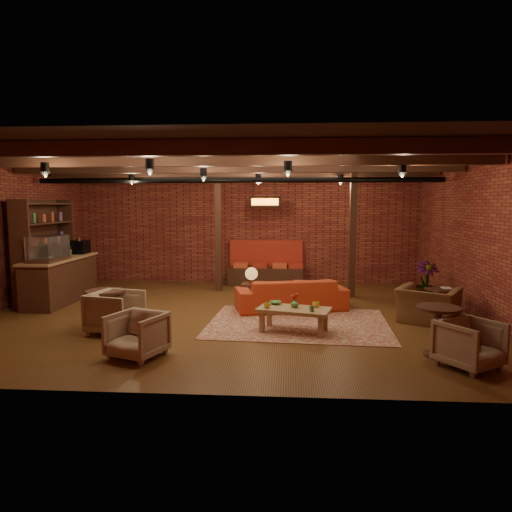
# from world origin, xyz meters

# --- Properties ---
(floor) EXTENTS (10.00, 10.00, 0.00)m
(floor) POSITION_xyz_m (0.00, 0.00, 0.00)
(floor) COLOR #3E1F0F
(floor) RESTS_ON ground
(ceiling) EXTENTS (10.00, 8.00, 0.02)m
(ceiling) POSITION_xyz_m (0.00, 0.00, 3.20)
(ceiling) COLOR black
(ceiling) RESTS_ON wall_back
(wall_back) EXTENTS (10.00, 0.02, 3.20)m
(wall_back) POSITION_xyz_m (0.00, 4.00, 1.60)
(wall_back) COLOR maroon
(wall_back) RESTS_ON ground
(wall_front) EXTENTS (10.00, 0.02, 3.20)m
(wall_front) POSITION_xyz_m (0.00, -4.00, 1.60)
(wall_front) COLOR maroon
(wall_front) RESTS_ON ground
(wall_right) EXTENTS (0.02, 8.00, 3.20)m
(wall_right) POSITION_xyz_m (5.00, 0.00, 1.60)
(wall_right) COLOR maroon
(wall_right) RESTS_ON ground
(ceiling_beams) EXTENTS (9.80, 6.40, 0.22)m
(ceiling_beams) POSITION_xyz_m (0.00, 0.00, 3.08)
(ceiling_beams) COLOR black
(ceiling_beams) RESTS_ON ceiling
(ceiling_pipe) EXTENTS (9.60, 0.12, 0.12)m
(ceiling_pipe) POSITION_xyz_m (0.00, 1.60, 2.85)
(ceiling_pipe) COLOR black
(ceiling_pipe) RESTS_ON ceiling
(post_left) EXTENTS (0.16, 0.16, 3.20)m
(post_left) POSITION_xyz_m (-0.60, 2.60, 1.60)
(post_left) COLOR black
(post_left) RESTS_ON ground
(post_right) EXTENTS (0.16, 0.16, 3.20)m
(post_right) POSITION_xyz_m (2.80, 2.00, 1.60)
(post_right) COLOR black
(post_right) RESTS_ON ground
(service_counter) EXTENTS (0.80, 2.50, 1.60)m
(service_counter) POSITION_xyz_m (-4.10, 1.00, 0.80)
(service_counter) COLOR black
(service_counter) RESTS_ON ground
(plant_counter) EXTENTS (0.35, 0.39, 0.30)m
(plant_counter) POSITION_xyz_m (-4.00, 1.20, 1.22)
(plant_counter) COLOR #337F33
(plant_counter) RESTS_ON service_counter
(shelving_hutch) EXTENTS (0.52, 2.00, 2.40)m
(shelving_hutch) POSITION_xyz_m (-4.50, 1.10, 1.20)
(shelving_hutch) COLOR black
(shelving_hutch) RESTS_ON ground
(banquette) EXTENTS (2.10, 0.70, 1.00)m
(banquette) POSITION_xyz_m (0.60, 3.55, 0.50)
(banquette) COLOR #AA2A1C
(banquette) RESTS_ON ground
(service_sign) EXTENTS (0.86, 0.06, 0.30)m
(service_sign) POSITION_xyz_m (0.60, 3.10, 2.35)
(service_sign) COLOR orange
(service_sign) RESTS_ON ceiling
(ceiling_spotlights) EXTENTS (6.40, 4.40, 0.28)m
(ceiling_spotlights) POSITION_xyz_m (0.00, 0.00, 2.86)
(ceiling_spotlights) COLOR black
(ceiling_spotlights) RESTS_ON ceiling
(rug) EXTENTS (3.57, 2.82, 0.01)m
(rug) POSITION_xyz_m (1.43, -0.61, 0.01)
(rug) COLOR maroon
(rug) RESTS_ON floor
(sofa) EXTENTS (2.51, 1.46, 0.69)m
(sofa) POSITION_xyz_m (1.29, 0.53, 0.34)
(sofa) COLOR #AC3117
(sofa) RESTS_ON floor
(coffee_table) EXTENTS (1.40, 0.94, 0.69)m
(coffee_table) POSITION_xyz_m (1.32, -1.19, 0.39)
(coffee_table) COLOR #9A7D48
(coffee_table) RESTS_ON floor
(side_table_lamp) EXTENTS (0.44, 0.44, 0.89)m
(side_table_lamp) POSITION_xyz_m (0.41, 0.77, 0.68)
(side_table_lamp) COLOR black
(side_table_lamp) RESTS_ON floor
(round_table_left) EXTENTS (0.69, 0.69, 0.72)m
(round_table_left) POSITION_xyz_m (-2.14, -1.22, 0.49)
(round_table_left) COLOR black
(round_table_left) RESTS_ON floor
(armchair_a) EXTENTS (0.91, 0.95, 0.83)m
(armchair_a) POSITION_xyz_m (-1.85, -1.46, 0.42)
(armchair_a) COLOR #B3A88B
(armchair_a) RESTS_ON floor
(armchair_b) EXTENTS (0.93, 0.90, 0.75)m
(armchair_b) POSITION_xyz_m (-1.05, -2.72, 0.38)
(armchair_b) COLOR #B3A88B
(armchair_b) RESTS_ON floor
(armchair_right) EXTENTS (1.27, 1.15, 0.93)m
(armchair_right) POSITION_xyz_m (3.94, -0.39, 0.47)
(armchair_right) COLOR brown
(armchair_right) RESTS_ON floor
(side_table_book) EXTENTS (0.62, 0.62, 0.58)m
(side_table_book) POSITION_xyz_m (4.40, 0.26, 0.51)
(side_table_book) COLOR black
(side_table_book) RESTS_ON floor
(round_table_right) EXTENTS (0.65, 0.65, 0.77)m
(round_table_right) POSITION_xyz_m (3.48, -2.37, 0.51)
(round_table_right) COLOR black
(round_table_right) RESTS_ON floor
(armchair_far) EXTENTS (0.99, 0.98, 0.75)m
(armchair_far) POSITION_xyz_m (3.77, -2.84, 0.38)
(armchair_far) COLOR #B3A88B
(armchair_far) RESTS_ON floor
(plant_tall) EXTENTS (1.92, 1.92, 2.96)m
(plant_tall) POSITION_xyz_m (4.40, 1.34, 1.48)
(plant_tall) COLOR #4C7F4C
(plant_tall) RESTS_ON floor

